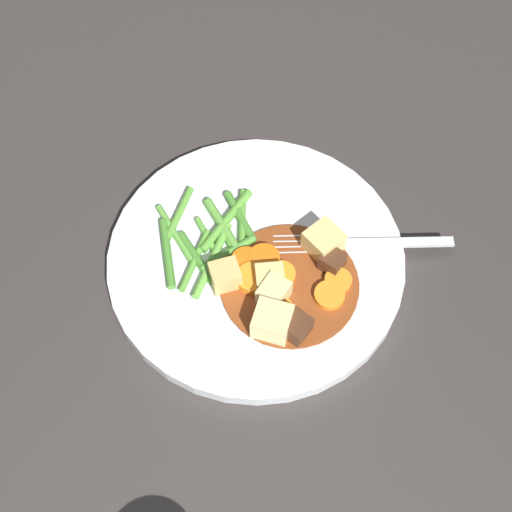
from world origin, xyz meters
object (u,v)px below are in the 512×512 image
Objects in this scene: carrot_slice_2 at (338,281)px; carrot_slice_6 at (280,311)px; potato_chunk_0 at (272,322)px; carrot_slice_1 at (244,260)px; meat_chunk_1 at (332,262)px; fork at (357,243)px; potato_chunk_1 at (225,276)px; potato_chunk_4 at (274,294)px; carrot_slice_5 at (283,273)px; potato_chunk_3 at (270,279)px; carrot_slice_0 at (252,279)px; carrot_slice_4 at (262,261)px; dinner_plate at (256,260)px; potato_chunk_2 at (323,242)px; meat_chunk_0 at (294,326)px; carrot_slice_3 at (329,296)px.

carrot_slice_2 is 1.00× the size of carrot_slice_6.
carrot_slice_1 is at bearing 155.51° from potato_chunk_0.
meat_chunk_1 is 0.15× the size of fork.
potato_chunk_1 is 0.97× the size of potato_chunk_4.
carrot_slice_5 and carrot_slice_6 have the same top height.
carrot_slice_1 is 0.86× the size of potato_chunk_0.
carrot_slice_0 is at bearing -143.84° from potato_chunk_3.
carrot_slice_4 is 0.10m from fork.
carrot_slice_1 and carrot_slice_4 have the same top height.
potato_chunk_0 reaches higher than potato_chunk_1.
carrot_slice_5 reaches higher than dinner_plate.
fork is (0.03, 0.09, -0.01)m from potato_chunk_3.
potato_chunk_3 is at bearing 151.80° from carrot_slice_6.
carrot_slice_1 is 0.93× the size of carrot_slice_4.
carrot_slice_2 is at bearing -27.04° from potato_chunk_2.
carrot_slice_5 is at bearing -124.51° from meat_chunk_1.
potato_chunk_3 is 0.19× the size of fork.
meat_chunk_0 is (0.00, -0.06, 0.01)m from carrot_slice_2.
potato_chunk_0 is 0.03m from potato_chunk_4.
potato_chunk_0 is (-0.01, -0.08, 0.01)m from carrot_slice_2.
carrot_slice_1 is at bearing 170.03° from potato_chunk_4.
carrot_slice_4 is at bearing -165.39° from carrot_slice_3.
dinner_plate is 10.94× the size of potato_chunk_3.
meat_chunk_1 is (0.03, 0.04, 0.01)m from carrot_slice_5.
potato_chunk_1 is 0.86× the size of potato_chunk_2.
dinner_plate is 0.02m from carrot_slice_4.
carrot_slice_4 is 0.07m from potato_chunk_0.
dinner_plate is 0.08m from carrot_slice_2.
potato_chunk_3 reaches higher than carrot_slice_1.
carrot_slice_4 is at bearing 74.54° from potato_chunk_1.
potato_chunk_4 is at bearing -9.97° from carrot_slice_1.
carrot_slice_0 is at bearing -106.69° from potato_chunk_2.
carrot_slice_6 is at bearing -23.12° from potato_chunk_4.
meat_chunk_0 is (0.05, -0.03, 0.01)m from carrot_slice_5.
carrot_slice_3 is 0.21× the size of fork.
potato_chunk_2 is (-0.02, 0.09, -0.00)m from potato_chunk_0.
potato_chunk_2 is at bearing 138.71° from carrot_slice_3.
carrot_slice_4 is (-0.01, 0.02, -0.00)m from carrot_slice_0.
carrot_slice_3 is 1.11× the size of meat_chunk_0.
dinner_plate is 10.44× the size of potato_chunk_4.
potato_chunk_0 reaches higher than carrot_slice_4.
potato_chunk_3 is 0.95× the size of potato_chunk_4.
carrot_slice_2 is at bearing -71.60° from fork.
potato_chunk_2 is at bearing 81.91° from carrot_slice_5.
potato_chunk_0 is 0.02m from meat_chunk_0.
potato_chunk_1 is (-0.08, -0.06, 0.01)m from carrot_slice_3.
potato_chunk_0 reaches higher than meat_chunk_1.
potato_chunk_1 is 1.27× the size of meat_chunk_1.
potato_chunk_2 reaches higher than carrot_slice_6.
carrot_slice_4 reaches higher than dinner_plate.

